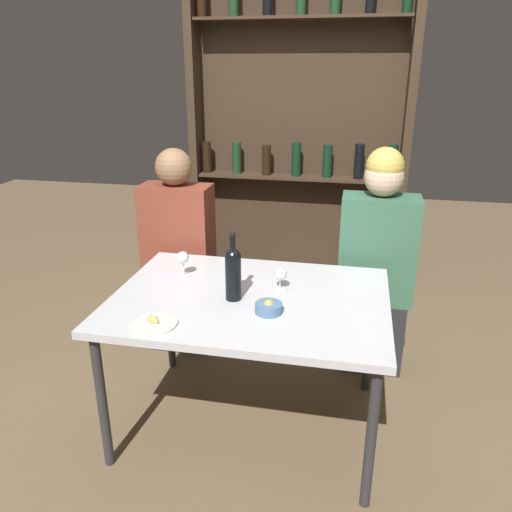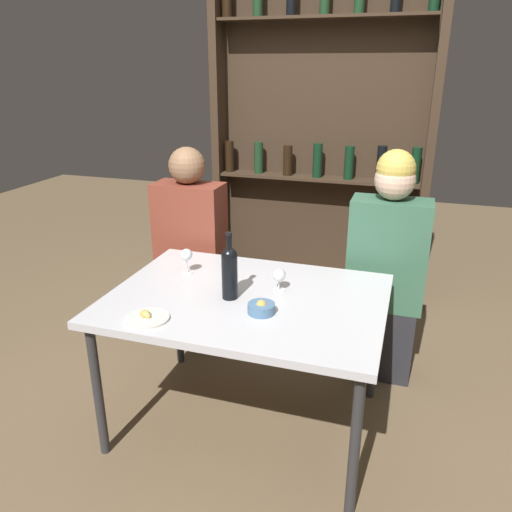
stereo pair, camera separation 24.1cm
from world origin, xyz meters
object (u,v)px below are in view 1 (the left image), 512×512
at_px(snack_bowl, 269,307).
at_px(seated_person_left, 179,258).
at_px(food_plate_0, 155,323).
at_px(wine_glass_1, 280,275).
at_px(wine_glass_0, 183,259).
at_px(seated_person_right, 376,267).
at_px(wine_bottle, 233,271).

xyz_separation_m(snack_bowl, seated_person_left, (-0.71, 0.81, -0.13)).
xyz_separation_m(food_plate_0, seated_person_left, (-0.27, 1.02, -0.12)).
bearing_deg(wine_glass_1, snack_bowl, -92.27).
relative_size(wine_glass_0, food_plate_0, 0.71).
distance_m(wine_glass_0, food_plate_0, 0.53).
bearing_deg(seated_person_left, wine_glass_1, -37.65).
xyz_separation_m(wine_glass_1, seated_person_right, (0.47, 0.56, -0.14)).
distance_m(wine_glass_1, seated_person_right, 0.74).
distance_m(seated_person_left, seated_person_right, 1.19).
bearing_deg(wine_glass_0, wine_glass_1, -6.76).
bearing_deg(food_plate_0, wine_glass_0, 96.08).
bearing_deg(wine_bottle, seated_person_right, 46.89).
height_order(wine_bottle, snack_bowl, wine_bottle).
bearing_deg(wine_glass_1, seated_person_left, 142.35).
height_order(wine_glass_0, wine_glass_1, wine_glass_0).
bearing_deg(seated_person_left, seated_person_right, -0.00).
bearing_deg(wine_glass_0, snack_bowl, -32.00).
relative_size(wine_glass_0, seated_person_left, 0.10).
height_order(wine_bottle, seated_person_left, seated_person_left).
xyz_separation_m(food_plate_0, seated_person_right, (0.93, 1.02, -0.08)).
xyz_separation_m(wine_bottle, seated_person_right, (0.66, 0.71, -0.21)).
bearing_deg(food_plate_0, seated_person_right, 47.67).
bearing_deg(seated_person_right, wine_bottle, -133.11).
distance_m(food_plate_0, snack_bowl, 0.49).
distance_m(wine_glass_0, seated_person_right, 1.11).
relative_size(wine_glass_0, snack_bowl, 1.09).
bearing_deg(wine_bottle, food_plate_0, -130.45).
bearing_deg(wine_glass_1, wine_bottle, -142.07).
height_order(wine_glass_1, snack_bowl, wine_glass_1).
height_order(snack_bowl, seated_person_right, seated_person_right).
xyz_separation_m(wine_glass_1, seated_person_left, (-0.72, 0.56, -0.18)).
distance_m(wine_glass_1, seated_person_left, 0.93).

